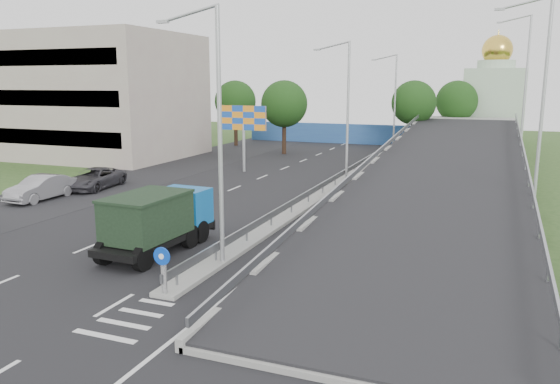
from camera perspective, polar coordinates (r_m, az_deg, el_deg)
The scene contains 21 objects.
ground at distance 18.12m, azimuth -15.82°, elevation -13.09°, with size 160.00×160.00×0.00m, color #2D4C1E.
road_surface at distance 36.31m, azimuth -0.52°, elevation -0.33°, with size 26.00×90.00×0.04m, color black.
parking_strip at distance 42.80m, azimuth -16.89°, elevation 0.98°, with size 8.00×90.00×0.05m, color black.
median at distance 39.07m, azimuth 5.76°, elevation 0.60°, with size 1.00×44.00×0.20m, color gray.
overpass_ramp at distance 37.52m, azimuth 16.91°, elevation 2.28°, with size 10.00×50.00×3.50m.
median_guardrail at distance 38.96m, azimuth 5.78°, elevation 1.54°, with size 0.09×44.00×0.71m.
sign_bollard at distance 19.38m, azimuth -12.10°, elevation -7.98°, with size 0.64×0.23×1.67m.
lamp_post_near at distance 21.59m, azimuth -6.77°, elevation 7.15°, with size 2.74×0.18×10.08m.
lamp_post_mid at distance 40.32m, azimuth 6.85°, elevation 9.09°, with size 2.74×0.18×10.08m.
lamp_post_far at distance 59.88m, azimuth 11.76°, elevation 9.66°, with size 2.74×0.18×10.08m.
beige_building at distance 60.38m, azimuth -20.75°, elevation 9.37°, with size 24.00×14.00×12.00m, color #A5938B.
blue_wall at distance 66.83m, azimuth 8.99°, elevation 5.95°, with size 30.00×0.50×2.40m, color #2A519B.
church at distance 73.03m, azimuth 21.41°, elevation 9.00°, with size 7.00×7.00×13.80m.
billboard at distance 45.40m, azimuth -3.83°, elevation 7.34°, with size 4.00×0.24×5.50m.
tree_left_mid at distance 56.78m, azimuth 0.44°, elevation 9.18°, with size 4.80×4.80×7.60m.
tree_median_far at distance 61.59m, azimuth 13.81°, elevation 9.03°, with size 4.80×4.80×7.60m.
tree_left_far at distance 64.55m, azimuth -4.69°, elevation 9.41°, with size 4.80×4.80×7.60m.
tree_ramp_far at distance 68.17m, azimuth 17.99°, elevation 9.00°, with size 4.80×4.80×7.60m.
dump_truck at distance 24.57m, azimuth -12.61°, elevation -2.71°, with size 2.58×6.26×2.72m.
parked_car_b at distance 37.90m, azimuth -23.71°, elevation 0.41°, with size 1.66×4.77×1.57m, color gray.
parked_car_c at distance 40.53m, azimuth -18.81°, elevation 1.34°, with size 2.41×5.22×1.45m, color #333237.
Camera 1 is at (10.24, -13.00, 7.38)m, focal length 35.00 mm.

